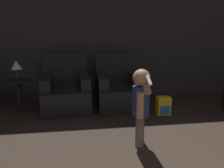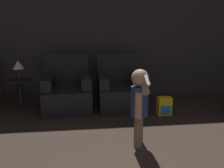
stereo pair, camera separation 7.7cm
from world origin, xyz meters
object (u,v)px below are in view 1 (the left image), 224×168
object	(u,v)px
person_toddler	(141,101)
lamp	(16,65)
armchair_left	(66,91)
armchair_right	(119,89)
toy_backpack	(163,106)

from	to	relation	value
person_toddler	lamp	xyz separation A→B (m)	(-1.69, 1.40, 0.26)
armchair_left	armchair_right	bearing A→B (deg)	-3.38
armchair_right	toy_backpack	xyz separation A→B (m)	(0.64, -0.54, -0.17)
armchair_right	lamp	xyz separation A→B (m)	(-1.69, -0.07, 0.47)
toy_backpack	lamp	xyz separation A→B (m)	(-2.34, 0.47, 0.64)
person_toddler	armchair_right	bearing A→B (deg)	-161.56
armchair_left	armchair_right	size ratio (longest dim) A/B	1.00
armchair_left	person_toddler	size ratio (longest dim) A/B	1.05
armchair_left	toy_backpack	distance (m)	1.67
toy_backpack	lamp	size ratio (longest dim) A/B	0.92
person_toddler	toy_backpack	bearing A→B (deg)	163.59
toy_backpack	armchair_right	bearing A→B (deg)	140.07
toy_backpack	lamp	distance (m)	2.47
armchair_right	lamp	size ratio (longest dim) A/B	2.94
person_toddler	toy_backpack	size ratio (longest dim) A/B	3.05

